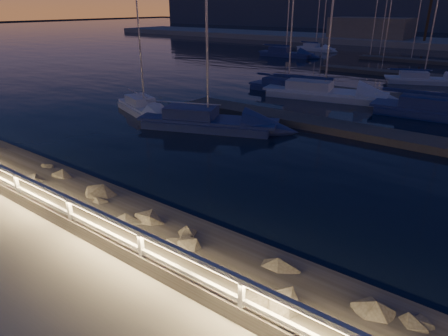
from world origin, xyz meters
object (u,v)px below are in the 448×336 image
at_px(guard_rail, 112,227).
at_px(sailboat_a, 144,107).
at_px(sailboat_j, 421,79).
at_px(sailboat_b, 205,120).
at_px(sailboat_f, 286,87).
at_px(sailboat_c, 321,92).
at_px(sailboat_g, 443,111).
at_px(sailboat_m, 315,48).
at_px(sailboat_i, 285,53).

height_order(guard_rail, sailboat_a, sailboat_a).
xyz_separation_m(sailboat_a, sailboat_j, (12.11, 22.82, 0.00)).
xyz_separation_m(sailboat_a, sailboat_b, (5.42, -0.21, 0.06)).
distance_m(sailboat_f, sailboat_j, 13.50).
relative_size(sailboat_c, sailboat_f, 1.36).
height_order(sailboat_b, sailboat_g, sailboat_g).
relative_size(sailboat_b, sailboat_c, 0.87).
bearing_deg(sailboat_b, sailboat_m, 85.41).
distance_m(sailboat_a, sailboat_b, 5.43).
xyz_separation_m(sailboat_i, sailboat_j, (20.03, -10.54, -0.06)).
relative_size(sailboat_f, sailboat_g, 0.75).
relative_size(sailboat_c, sailboat_g, 1.02).
xyz_separation_m(sailboat_c, sailboat_i, (-15.31, 21.85, -0.01)).
relative_size(guard_rail, sailboat_m, 4.13).
relative_size(sailboat_a, sailboat_j, 0.91).
bearing_deg(sailboat_j, sailboat_i, 130.72).
bearing_deg(sailboat_g, sailboat_b, -138.62).
distance_m(sailboat_f, sailboat_g, 12.05).
xyz_separation_m(sailboat_c, sailboat_j, (4.71, 11.32, -0.07)).
height_order(sailboat_c, sailboat_f, sailboat_c).
xyz_separation_m(sailboat_f, sailboat_i, (-12.02, 21.41, 0.06)).
relative_size(sailboat_a, sailboat_c, 0.65).
distance_m(sailboat_i, sailboat_m, 9.55).
height_order(sailboat_a, sailboat_i, sailboat_i).
height_order(sailboat_c, sailboat_i, sailboat_c).
distance_m(sailboat_b, sailboat_g, 15.18).
xyz_separation_m(guard_rail, sailboat_g, (3.86, 22.72, -0.91)).
height_order(guard_rail, sailboat_j, sailboat_j).
distance_m(sailboat_c, sailboat_g, 8.73).
xyz_separation_m(guard_rail, sailboat_c, (-4.83, 23.63, -0.91)).
relative_size(guard_rail, sailboat_b, 3.23).
distance_m(sailboat_b, sailboat_j, 23.98).
relative_size(sailboat_g, sailboat_m, 1.43).
bearing_deg(sailboat_a, sailboat_i, 123.68).
relative_size(sailboat_c, sailboat_i, 1.20).
bearing_deg(guard_rail, sailboat_m, 110.07).
distance_m(guard_rail, sailboat_f, 25.43).
bearing_deg(sailboat_f, sailboat_b, -81.42).
relative_size(guard_rail, sailboat_a, 4.32).
bearing_deg(sailboat_f, sailboat_a, -106.58).
xyz_separation_m(sailboat_f, sailboat_g, (11.97, -1.35, 0.06)).
bearing_deg(guard_rail, sailboat_g, 80.37).
bearing_deg(sailboat_a, sailboat_m, 120.73).
xyz_separation_m(sailboat_g, sailboat_j, (-3.97, 12.23, -0.06)).
relative_size(sailboat_b, sailboat_i, 1.05).
bearing_deg(sailboat_m, sailboat_a, -69.17).
bearing_deg(guard_rail, sailboat_i, 113.89).
xyz_separation_m(sailboat_a, sailboat_g, (16.09, 10.59, 0.07)).
relative_size(sailboat_a, sailboat_i, 0.78).
bearing_deg(sailboat_a, sailboat_b, 18.08).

